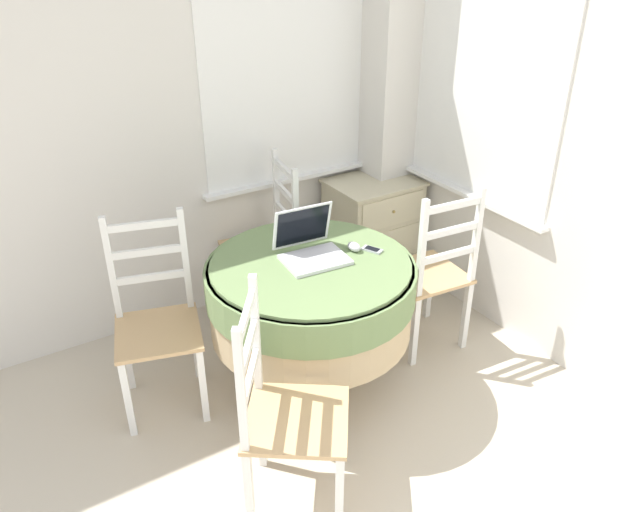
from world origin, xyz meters
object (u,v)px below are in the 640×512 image
object	(u,v)px
dining_chair_near_right_window	(431,274)
dining_chair_left_flank	(157,323)
dining_chair_camera_near	(285,414)
corner_cabinet	(372,230)
computer_mouse	(354,247)
laptop	(311,248)
round_dining_table	(311,292)
dining_chair_near_back_window	(266,246)
cell_phone	(372,250)

from	to	relation	value
dining_chair_near_right_window	dining_chair_left_flank	distance (m)	1.52
dining_chair_near_right_window	dining_chair_camera_near	world-z (taller)	same
dining_chair_camera_near	corner_cabinet	world-z (taller)	dining_chair_camera_near
dining_chair_camera_near	dining_chair_left_flank	world-z (taller)	same
computer_mouse	dining_chair_near_right_window	xyz separation A→B (m)	(0.51, -0.04, -0.30)
computer_mouse	laptop	bearing A→B (deg)	164.95
round_dining_table	corner_cabinet	bearing A→B (deg)	38.73
laptop	dining_chair_left_flank	distance (m)	0.85
round_dining_table	dining_chair_near_back_window	size ratio (longest dim) A/B	1.03
dining_chair_camera_near	round_dining_table	bearing A→B (deg)	50.78
dining_chair_near_right_window	dining_chair_camera_near	distance (m)	1.37
round_dining_table	dining_chair_camera_near	bearing A→B (deg)	-129.22
dining_chair_near_back_window	corner_cabinet	world-z (taller)	dining_chair_near_back_window
cell_phone	dining_chair_left_flank	size ratio (longest dim) A/B	0.11
round_dining_table	dining_chair_left_flank	world-z (taller)	dining_chair_left_flank
round_dining_table	cell_phone	world-z (taller)	cell_phone
dining_chair_near_back_window	laptop	bearing A→B (deg)	-98.77
dining_chair_near_back_window	corner_cabinet	xyz separation A→B (m)	(0.83, 0.02, -0.12)
laptop	corner_cabinet	bearing A→B (deg)	37.84
round_dining_table	dining_chair_near_back_window	distance (m)	0.78
cell_phone	dining_chair_camera_near	world-z (taller)	dining_chair_camera_near
cell_phone	corner_cabinet	distance (m)	1.12
dining_chair_camera_near	dining_chair_left_flank	bearing A→B (deg)	103.75
computer_mouse	corner_cabinet	bearing A→B (deg)	47.83
computer_mouse	dining_chair_near_back_window	bearing A→B (deg)	98.41
dining_chair_near_back_window	dining_chair_camera_near	bearing A→B (deg)	-114.86
round_dining_table	dining_chair_left_flank	size ratio (longest dim) A/B	1.03
corner_cabinet	round_dining_table	bearing A→B (deg)	-141.27
cell_phone	dining_chair_near_right_window	size ratio (longest dim) A/B	0.11
dining_chair_near_right_window	dining_chair_near_back_window	bearing A→B (deg)	127.89
cell_phone	dining_chair_camera_near	size ratio (longest dim) A/B	0.11
computer_mouse	dining_chair_left_flank	bearing A→B (deg)	161.53
round_dining_table	dining_chair_left_flank	bearing A→B (deg)	156.44
computer_mouse	dining_chair_left_flank	distance (m)	1.06
dining_chair_near_right_window	computer_mouse	bearing A→B (deg)	175.88
laptop	dining_chair_camera_near	xyz separation A→B (m)	(-0.52, -0.65, -0.33)
corner_cabinet	cell_phone	bearing A→B (deg)	-127.16
dining_chair_left_flank	computer_mouse	bearing A→B (deg)	-18.47
cell_phone	round_dining_table	bearing A→B (deg)	169.43
round_dining_table	dining_chair_near_right_window	world-z (taller)	dining_chair_near_right_window
cell_phone	dining_chair_camera_near	bearing A→B (deg)	-146.80
dining_chair_near_right_window	round_dining_table	bearing A→B (deg)	176.35
dining_chair_camera_near	cell_phone	bearing A→B (deg)	33.20
dining_chair_near_back_window	dining_chair_left_flank	distance (m)	0.96
laptop	dining_chair_camera_near	world-z (taller)	dining_chair_camera_near
dining_chair_near_right_window	corner_cabinet	xyz separation A→B (m)	(0.20, 0.82, -0.12)
laptop	dining_chair_camera_near	distance (m)	0.89
laptop	dining_chair_near_right_window	size ratio (longest dim) A/B	0.33
laptop	cell_phone	bearing A→B (deg)	-20.03
computer_mouse	dining_chair_camera_near	size ratio (longest dim) A/B	0.08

